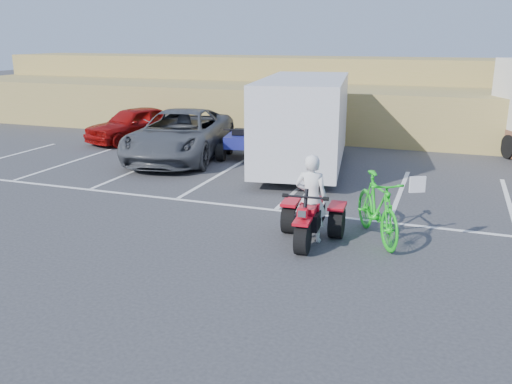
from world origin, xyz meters
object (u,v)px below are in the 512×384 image
(rider, at_px, (311,198))
(green_dirt_bike, at_px, (377,208))
(red_trike_atv, at_px, (308,243))
(quad_atv_green, at_px, (286,163))
(cargo_trailer, at_px, (304,121))
(red_car, at_px, (134,124))
(grey_pickup, at_px, (180,135))
(quad_atv_blue, at_px, (239,158))

(rider, relative_size, green_dirt_bike, 0.79)
(red_trike_atv, relative_size, quad_atv_green, 1.33)
(red_trike_atv, xyz_separation_m, quad_atv_green, (-2.55, 6.79, 0.00))
(cargo_trailer, bearing_deg, red_car, 154.33)
(rider, xyz_separation_m, cargo_trailer, (-1.81, 6.09, 0.64))
(red_car, xyz_separation_m, quad_atv_green, (6.90, -1.76, -0.69))
(rider, xyz_separation_m, quad_atv_green, (-2.54, 6.65, -0.91))
(red_trike_atv, distance_m, rider, 0.92)
(quad_atv_green, bearing_deg, rider, -53.35)
(quad_atv_green, bearing_deg, grey_pickup, -157.36)
(rider, relative_size, quad_atv_green, 1.37)
(red_trike_atv, height_order, red_car, red_car)
(grey_pickup, bearing_deg, quad_atv_blue, 9.87)
(cargo_trailer, relative_size, quad_atv_green, 4.85)
(quad_atv_blue, height_order, quad_atv_green, quad_atv_blue)
(red_trike_atv, height_order, grey_pickup, grey_pickup)
(green_dirt_bike, relative_size, red_car, 0.56)
(green_dirt_bike, bearing_deg, quad_atv_green, 94.16)
(grey_pickup, height_order, quad_atv_blue, grey_pickup)
(cargo_trailer, bearing_deg, quad_atv_green, 133.74)
(rider, distance_m, green_dirt_bike, 1.39)
(red_trike_atv, distance_m, grey_pickup, 8.93)
(red_trike_atv, height_order, green_dirt_bike, green_dirt_bike)
(cargo_trailer, distance_m, quad_atv_green, 1.80)
(red_trike_atv, height_order, quad_atv_blue, red_trike_atv)
(rider, relative_size, grey_pickup, 0.31)
(green_dirt_bike, xyz_separation_m, quad_atv_green, (-3.81, 6.12, -0.69))
(quad_atv_blue, xyz_separation_m, quad_atv_green, (1.76, -0.25, 0.00))
(cargo_trailer, bearing_deg, grey_pickup, 169.76)
(green_dirt_bike, height_order, grey_pickup, grey_pickup)
(rider, relative_size, red_car, 0.45)
(red_trike_atv, xyz_separation_m, green_dirt_bike, (1.26, 0.68, 0.69))
(quad_atv_green, bearing_deg, quad_atv_blue, -172.34)
(green_dirt_bike, bearing_deg, red_trike_atv, -179.50)
(green_dirt_bike, distance_m, red_car, 13.29)
(green_dirt_bike, xyz_separation_m, quad_atv_blue, (-5.58, 6.37, -0.69))
(red_trike_atv, xyz_separation_m, red_car, (-9.44, 8.56, 0.69))
(rider, distance_m, red_car, 12.64)
(grey_pickup, height_order, cargo_trailer, cargo_trailer)
(cargo_trailer, height_order, quad_atv_blue, cargo_trailer)
(red_trike_atv, relative_size, rider, 0.97)
(red_car, distance_m, quad_atv_green, 7.15)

